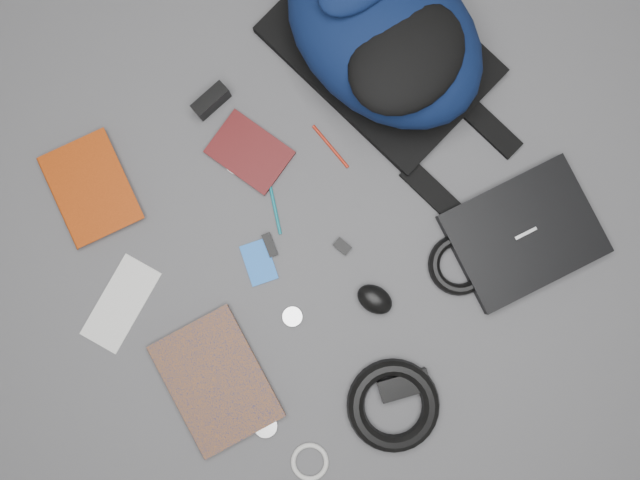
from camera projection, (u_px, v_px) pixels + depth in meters
ground at (320, 240)px, 1.41m from camera, size 4.00×4.00×0.00m
backpack at (385, 35)px, 1.32m from camera, size 0.45×0.58×0.22m
laptop at (524, 234)px, 1.39m from camera, size 0.35×0.29×0.03m
textbook_red at (57, 204)px, 1.40m from camera, size 0.21×0.25×0.02m
comic_book at (176, 403)px, 1.38m from camera, size 0.24×0.30×0.02m
envelope at (121, 304)px, 1.40m from camera, size 0.23×0.17×0.00m
dvd_case at (250, 152)px, 1.41m from camera, size 0.17×0.20×0.01m
compact_camera at (211, 101)px, 1.40m from camera, size 0.09×0.04×0.05m
sticker_disc at (239, 160)px, 1.41m from camera, size 0.07×0.07×0.00m
pen_teal at (275, 207)px, 1.41m from camera, size 0.06×0.12×0.01m
pen_red at (331, 147)px, 1.41m from camera, size 0.01×0.12×0.01m
id_badge at (259, 262)px, 1.40m from camera, size 0.09×0.11×0.00m
usb_black at (270, 245)px, 1.40m from camera, size 0.03×0.06×0.01m
key_fob at (342, 246)px, 1.40m from camera, size 0.03×0.04×0.01m
mouse at (375, 299)px, 1.38m from camera, size 0.09×0.10×0.04m
headphone_left at (266, 425)px, 1.38m from camera, size 0.07×0.07×0.01m
headphone_right at (292, 316)px, 1.39m from camera, size 0.06×0.06×0.01m
cable_coil at (459, 265)px, 1.39m from camera, size 0.18×0.18×0.03m
power_brick at (404, 385)px, 1.38m from camera, size 0.12×0.08×0.03m
power_cord_coil at (393, 405)px, 1.37m from camera, size 0.22×0.22×0.04m
white_cable_coil at (310, 462)px, 1.37m from camera, size 0.11×0.11×0.01m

